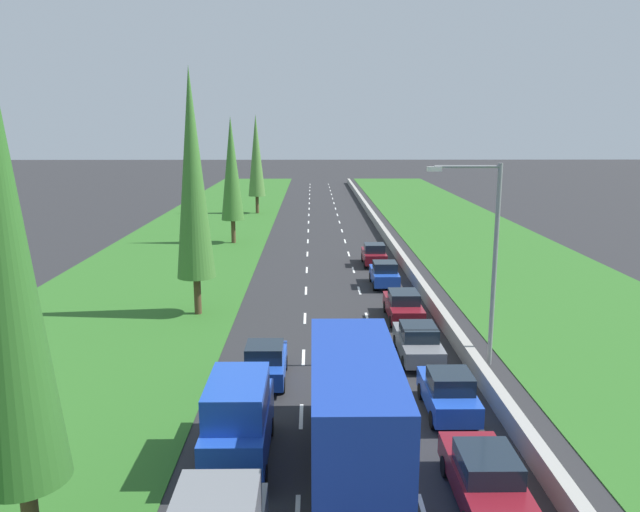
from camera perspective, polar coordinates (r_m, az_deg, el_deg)
name	(u,v)px	position (r m, az deg, el deg)	size (l,w,h in m)	color
ground_plane	(326,236)	(61.06, 0.53, 1.87)	(300.00, 300.00, 0.00)	#28282B
grass_verge_left	(198,236)	(62.08, -11.23, 1.83)	(14.00, 140.00, 0.04)	#2D6623
grass_verge_right	(470,235)	(63.02, 13.70, 1.86)	(14.00, 140.00, 0.04)	#2D6623
median_barrier	(383,231)	(61.37, 5.87, 2.26)	(0.44, 120.00, 0.85)	#9E9B93
lane_markings	(326,236)	(61.05, 0.53, 1.88)	(3.64, 116.00, 0.01)	white
maroon_sedan_right_lane	(485,478)	(19.01, 15.02, -19.15)	(1.82, 4.50, 1.64)	maroon
blue_hatchback_right_lane	(448,393)	(23.90, 11.76, -12.24)	(1.74, 3.90, 1.72)	#1E47B7
grey_sedan_right_lane	(418,342)	(29.01, 9.02, -7.82)	(1.82, 4.50, 1.64)	slate
maroon_sedan_right_lane_fifth	(403,306)	(34.58, 7.68, -4.56)	(1.82, 4.50, 1.64)	maroon
blue_van_left_lane	(239,420)	(20.36, -7.51, -14.76)	(1.96, 4.90, 2.82)	#1E47B7
blue_hatchback_right_lane_sixth	(384,274)	(41.69, 5.96, -1.67)	(1.74, 3.90, 1.72)	#1E47B7
blue_hatchback_left_lane	(265,363)	(26.29, -5.08, -9.76)	(1.74, 3.90, 1.72)	#1E47B7
maroon_hatchback_right_lane	(374,254)	(48.04, 5.01, 0.14)	(1.74, 3.90, 1.72)	maroon
blue_box_truck_centre_lane	(352,410)	(19.06, 3.00, -13.97)	(2.46, 9.40, 4.18)	black
poplar_tree_nearest	(2,248)	(15.40, -27.29, 0.66)	(2.14, 2.14, 13.57)	#4C3823
poplar_tree_second	(193,175)	(34.73, -11.67, 7.31)	(2.14, 2.14, 13.73)	#4C3823
poplar_tree_third	(232,169)	(56.89, -8.16, 7.95)	(2.09, 2.09, 11.53)	#4C3823
poplar_tree_fourth	(256,156)	(76.98, -5.91, 9.18)	(2.10, 2.10, 12.13)	#4C3823
street_light_mast	(488,251)	(27.77, 15.20, 0.49)	(3.20, 0.28, 9.00)	gray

